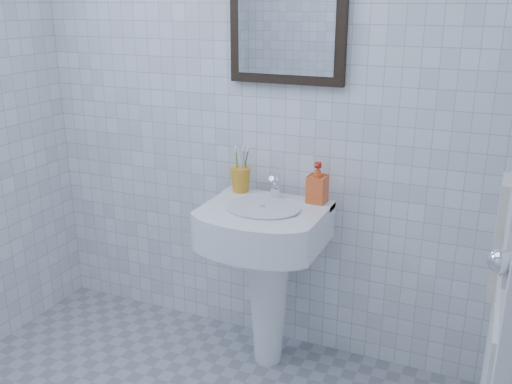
% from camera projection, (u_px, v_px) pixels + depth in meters
% --- Properties ---
extents(wall_back, '(2.20, 0.02, 2.50)m').
position_uv_depth(wall_back, '(256.00, 79.00, 2.46)').
color(wall_back, silver).
rests_on(wall_back, ground).
extents(washbasin, '(0.50, 0.37, 0.77)m').
position_uv_depth(washbasin, '(267.00, 258.00, 2.46)').
color(washbasin, white).
rests_on(washbasin, ground).
extents(faucet, '(0.04, 0.10, 0.11)m').
position_uv_depth(faucet, '(275.00, 188.00, 2.44)').
color(faucet, silver).
rests_on(faucet, washbasin).
extents(toothbrush_cup, '(0.11, 0.11, 0.11)m').
position_uv_depth(toothbrush_cup, '(240.00, 180.00, 2.52)').
color(toothbrush_cup, orange).
rests_on(toothbrush_cup, washbasin).
extents(soap_dispenser, '(0.08, 0.08, 0.17)m').
position_uv_depth(soap_dispenser, '(318.00, 183.00, 2.38)').
color(soap_dispenser, red).
rests_on(soap_dispenser, washbasin).
extents(wall_mirror, '(0.50, 0.04, 0.62)m').
position_uv_depth(wall_mirror, '(287.00, 6.00, 2.30)').
color(wall_mirror, black).
rests_on(wall_mirror, wall_back).
extents(hand_towel, '(0.03, 0.16, 0.38)m').
position_uv_depth(hand_towel, '(500.00, 237.00, 1.79)').
color(hand_towel, beige).
rests_on(hand_towel, towel_ring).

